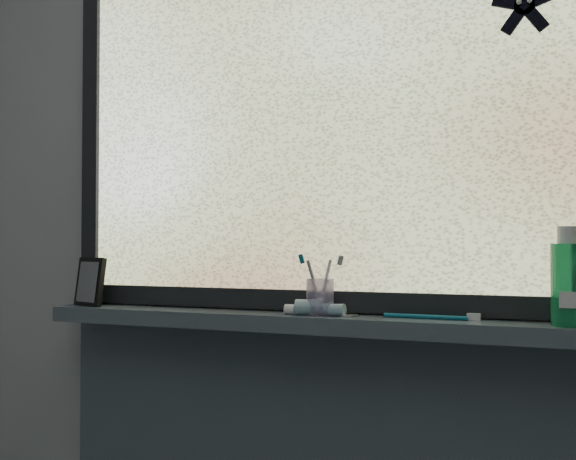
# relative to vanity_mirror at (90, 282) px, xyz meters

# --- Properties ---
(wall_back) EXTENTS (3.00, 0.01, 2.50)m
(wall_back) POSITION_rel_vanity_mirror_xyz_m (0.73, 0.09, 0.16)
(wall_back) COLOR #9EA3A8
(wall_back) RESTS_ON ground
(windowsill) EXTENTS (1.62, 0.14, 0.04)m
(windowsill) POSITION_rel_vanity_mirror_xyz_m (0.73, 0.01, -0.09)
(windowsill) COLOR #44505B
(windowsill) RESTS_ON wall_back
(window_pane) EXTENTS (1.50, 0.01, 1.00)m
(window_pane) POSITION_rel_vanity_mirror_xyz_m (0.73, 0.07, 0.44)
(window_pane) COLOR silver
(window_pane) RESTS_ON wall_back
(frame_bottom) EXTENTS (1.60, 0.03, 0.05)m
(frame_bottom) POSITION_rel_vanity_mirror_xyz_m (0.73, 0.06, -0.04)
(frame_bottom) COLOR black
(frame_bottom) RESTS_ON windowsill
(frame_left) EXTENTS (0.05, 0.03, 1.10)m
(frame_left) POSITION_rel_vanity_mirror_xyz_m (-0.05, 0.06, 0.44)
(frame_left) COLOR black
(frame_left) RESTS_ON wall_back
(starfish_sticker) EXTENTS (0.15, 0.02, 0.15)m
(starfish_sticker) POSITION_rel_vanity_mirror_xyz_m (1.13, 0.05, 0.63)
(starfish_sticker) COLOR black
(starfish_sticker) RESTS_ON window_pane
(vanity_mirror) EXTENTS (0.12, 0.08, 0.13)m
(vanity_mirror) POSITION_rel_vanity_mirror_xyz_m (0.00, 0.00, 0.00)
(vanity_mirror) COLOR black
(vanity_mirror) RESTS_ON windowsill
(toothpaste_tube) EXTENTS (0.21, 0.06, 0.04)m
(toothpaste_tube) POSITION_rel_vanity_mirror_xyz_m (0.67, -0.01, -0.05)
(toothpaste_tube) COLOR silver
(toothpaste_tube) RESTS_ON windowsill
(toothbrush_cup) EXTENTS (0.09, 0.09, 0.09)m
(toothbrush_cup) POSITION_rel_vanity_mirror_xyz_m (0.67, 0.01, -0.02)
(toothbrush_cup) COLOR #B6A6DC
(toothbrush_cup) RESTS_ON windowsill
(toothbrush_lying) EXTENTS (0.23, 0.03, 0.02)m
(toothbrush_lying) POSITION_rel_vanity_mirror_xyz_m (0.91, 0.02, -0.06)
(toothbrush_lying) COLOR #0D5D78
(toothbrush_lying) RESTS_ON windowsill
(mouthwash_bottle) EXTENTS (0.08, 0.08, 0.17)m
(mouthwash_bottle) POSITION_rel_vanity_mirror_xyz_m (1.21, -0.00, 0.04)
(mouthwash_bottle) COLOR #20A960
(mouthwash_bottle) RESTS_ON windowsill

